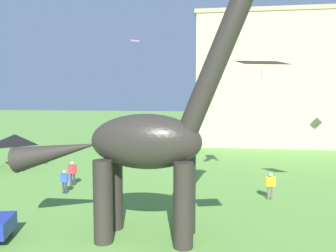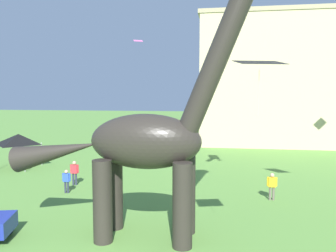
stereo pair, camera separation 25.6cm
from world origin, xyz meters
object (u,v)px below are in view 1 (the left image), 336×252
Objects in this scene: kite_mid_center at (262,63)px; dinosaur_sculpture at (145,141)px; festival_canopy_tent at (15,139)px; kite_trailing at (135,41)px; person_vendor_side at (270,183)px; person_photographer at (72,171)px; person_watching_child at (65,179)px.

dinosaur_sculpture is at bearing 143.52° from kite_mid_center.
kite_trailing is (8.65, 8.59, 9.50)m from festival_canopy_tent.
festival_canopy_tent is at bearing -92.17° from person_vendor_side.
person_photographer is at bearing 135.43° from kite_mid_center.
festival_canopy_tent is at bearing 139.53° from kite_mid_center.
person_watching_child is 13.02m from person_vendor_side.
kite_trailing is at bearing 112.12° from kite_mid_center.
person_vendor_side is (13.33, -1.41, -0.04)m from person_photographer.
dinosaur_sculpture is at bearing -16.65° from person_photographer.
kite_trailing is 0.64× the size of kite_mid_center.
person_watching_child is at bearing -73.42° from person_vendor_side.
dinosaur_sculpture is 9.49m from person_watching_child.
kite_trailing reaches higher than person_vendor_side.
kite_mid_center reaches higher than person_watching_child.
dinosaur_sculpture is 6.39m from kite_mid_center.
person_vendor_side is 0.53× the size of festival_canopy_tent.
kite_mid_center reaches higher than festival_canopy_tent.
dinosaur_sculpture is 9.73m from person_vendor_side.
person_watching_child is 18.84m from kite_trailing.
dinosaur_sculpture reaches higher than person_watching_child.
person_vendor_side is at bearing -16.41° from festival_canopy_tent.
person_photographer is at bearing -96.30° from kite_trailing.
kite_mid_center is (11.07, -9.28, 6.49)m from person_watching_child.
kite_trailing reaches higher than kite_mid_center.
kite_trailing is (1.14, 15.16, 11.12)m from person_watching_child.
person_photographer is 17.21m from kite_mid_center.
person_watching_child is (-6.56, 5.94, -3.43)m from dinosaur_sculpture.
kite_mid_center is (11.39, -11.22, 6.37)m from person_photographer.
kite_mid_center is at bearing -67.88° from kite_trailing.
person_watching_child is at bearing 171.01° from dinosaur_sculpture.
dinosaur_sculpture is 7.84× the size of person_watching_child.
person_watching_child is at bearing -48.44° from person_photographer.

